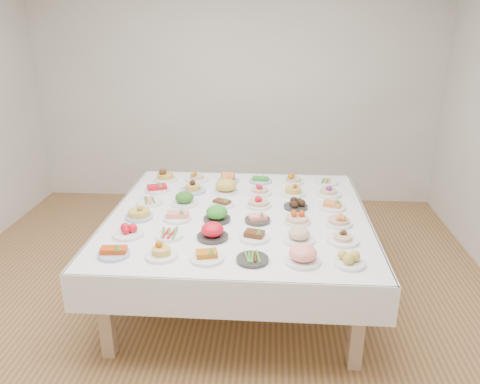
# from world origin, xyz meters

# --- Properties ---
(room_envelope) EXTENTS (5.02, 5.02, 2.81)m
(room_envelope) POSITION_xyz_m (0.00, 0.00, 1.83)
(room_envelope) COLOR #A66E45
(room_envelope) RESTS_ON ground
(display_table) EXTENTS (2.09, 2.09, 0.75)m
(display_table) POSITION_xyz_m (0.22, 0.22, 0.68)
(display_table) COLOR white
(display_table) RESTS_ON ground
(dish_0) EXTENTS (0.21, 0.21, 0.09)m
(dish_0) POSITION_xyz_m (-0.56, -0.56, 0.79)
(dish_0) COLOR #4C66B2
(dish_0) RESTS_ON display_table
(dish_1) EXTENTS (0.21, 0.21, 0.11)m
(dish_1) POSITION_xyz_m (-0.24, -0.55, 0.80)
(dish_1) COLOR white
(dish_1) RESTS_ON display_table
(dish_2) EXTENTS (0.23, 0.23, 0.10)m
(dish_2) POSITION_xyz_m (0.07, -0.56, 0.79)
(dish_2) COLOR white
(dish_2) RESTS_ON display_table
(dish_3) EXTENTS (0.21, 0.21, 0.05)m
(dish_3) POSITION_xyz_m (0.37, -0.57, 0.77)
(dish_3) COLOR #2E2B28
(dish_3) RESTS_ON display_table
(dish_4) EXTENTS (0.24, 0.24, 0.14)m
(dish_4) POSITION_xyz_m (0.70, -0.56, 0.81)
(dish_4) COLOR white
(dish_4) RESTS_ON display_table
(dish_5) EXTENTS (0.20, 0.20, 0.09)m
(dish_5) POSITION_xyz_m (0.99, -0.57, 0.79)
(dish_5) COLOR white
(dish_5) RESTS_ON display_table
(dish_6) EXTENTS (0.23, 0.23, 0.10)m
(dish_6) POSITION_xyz_m (-0.56, -0.24, 0.79)
(dish_6) COLOR white
(dish_6) RESTS_ON display_table
(dish_7) EXTENTS (0.20, 0.20, 0.05)m
(dish_7) POSITION_xyz_m (-0.25, -0.25, 0.77)
(dish_7) COLOR white
(dish_7) RESTS_ON display_table
(dish_8) EXTENTS (0.23, 0.23, 0.14)m
(dish_8) POSITION_xyz_m (0.07, -0.25, 0.82)
(dish_8) COLOR #2E2B28
(dish_8) RESTS_ON display_table
(dish_9) EXTENTS (0.21, 0.21, 0.09)m
(dish_9) POSITION_xyz_m (0.37, -0.24, 0.79)
(dish_9) COLOR white
(dish_9) RESTS_ON display_table
(dish_10) EXTENTS (0.22, 0.22, 0.11)m
(dish_10) POSITION_xyz_m (0.69, -0.25, 0.80)
(dish_10) COLOR white
(dish_10) RESTS_ON display_table
(dish_11) EXTENTS (0.23, 0.23, 0.11)m
(dish_11) POSITION_xyz_m (0.99, -0.24, 0.80)
(dish_11) COLOR white
(dish_11) RESTS_ON display_table
(dish_12) EXTENTS (0.22, 0.22, 0.14)m
(dish_12) POSITION_xyz_m (-0.56, 0.07, 0.82)
(dish_12) COLOR #4C66B2
(dish_12) RESTS_ON display_table
(dish_13) EXTENTS (0.22, 0.22, 0.10)m
(dish_13) POSITION_xyz_m (-0.25, 0.06, 0.79)
(dish_13) COLOR white
(dish_13) RESTS_ON display_table
(dish_14) EXTENTS (0.21, 0.21, 0.12)m
(dish_14) POSITION_xyz_m (0.06, 0.06, 0.80)
(dish_14) COLOR #2E2B28
(dish_14) RESTS_ON display_table
(dish_15) EXTENTS (0.20, 0.20, 0.08)m
(dish_15) POSITION_xyz_m (0.38, 0.06, 0.78)
(dish_15) COLOR #2E2B28
(dish_15) RESTS_ON display_table
(dish_16) EXTENTS (0.20, 0.20, 0.12)m
(dish_16) POSITION_xyz_m (0.69, 0.06, 0.81)
(dish_16) COLOR white
(dish_16) RESTS_ON display_table
(dish_17) EXTENTS (0.21, 0.21, 0.12)m
(dish_17) POSITION_xyz_m (1.00, 0.05, 0.81)
(dish_17) COLOR white
(dish_17) RESTS_ON display_table
(dish_18) EXTENTS (0.23, 0.23, 0.05)m
(dish_18) POSITION_xyz_m (-0.56, 0.38, 0.77)
(dish_18) COLOR white
(dish_18) RESTS_ON display_table
(dish_19) EXTENTS (0.22, 0.22, 0.13)m
(dish_19) POSITION_xyz_m (-0.25, 0.37, 0.81)
(dish_19) COLOR white
(dish_19) RESTS_ON display_table
(dish_20) EXTENTS (0.20, 0.20, 0.09)m
(dish_20) POSITION_xyz_m (0.07, 0.38, 0.78)
(dish_20) COLOR white
(dish_20) RESTS_ON display_table
(dish_21) EXTENTS (0.23, 0.23, 0.13)m
(dish_21) POSITION_xyz_m (0.38, 0.38, 0.81)
(dish_21) COLOR white
(dish_21) RESTS_ON display_table
(dish_22) EXTENTS (0.20, 0.20, 0.08)m
(dish_22) POSITION_xyz_m (0.69, 0.36, 0.78)
(dish_22) COLOR #2E2B28
(dish_22) RESTS_ON display_table
(dish_23) EXTENTS (0.22, 0.22, 0.10)m
(dish_23) POSITION_xyz_m (0.99, 0.38, 0.79)
(dish_23) COLOR white
(dish_23) RESTS_ON display_table
(dish_24) EXTENTS (0.21, 0.21, 0.10)m
(dish_24) POSITION_xyz_m (-0.56, 0.68, 0.79)
(dish_24) COLOR white
(dish_24) RESTS_ON display_table
(dish_25) EXTENTS (0.23, 0.23, 0.13)m
(dish_25) POSITION_xyz_m (-0.23, 0.68, 0.81)
(dish_25) COLOR #4C66B2
(dish_25) RESTS_ON display_table
(dish_26) EXTENTS (0.22, 0.22, 0.13)m
(dish_26) POSITION_xyz_m (0.07, 0.69, 0.81)
(dish_26) COLOR white
(dish_26) RESTS_ON display_table
(dish_27) EXTENTS (0.21, 0.21, 0.11)m
(dish_27) POSITION_xyz_m (0.38, 0.68, 0.80)
(dish_27) COLOR white
(dish_27) RESTS_ON display_table
(dish_28) EXTENTS (0.21, 0.21, 0.12)m
(dish_28) POSITION_xyz_m (0.68, 0.67, 0.80)
(dish_28) COLOR white
(dish_28) RESTS_ON display_table
(dish_29) EXTENTS (0.23, 0.23, 0.12)m
(dish_29) POSITION_xyz_m (0.99, 0.69, 0.81)
(dish_29) COLOR white
(dish_29) RESTS_ON display_table
(dish_30) EXTENTS (0.23, 0.22, 0.13)m
(dish_30) POSITION_xyz_m (-0.55, 0.98, 0.81)
(dish_30) COLOR white
(dish_30) RESTS_ON display_table
(dish_31) EXTENTS (0.23, 0.23, 0.12)m
(dish_31) POSITION_xyz_m (-0.25, 1.00, 0.80)
(dish_31) COLOR white
(dish_31) RESTS_ON display_table
(dish_32) EXTENTS (0.21, 0.21, 0.10)m
(dish_32) POSITION_xyz_m (0.06, 0.99, 0.79)
(dish_32) COLOR #4C66B2
(dish_32) RESTS_ON display_table
(dish_33) EXTENTS (0.21, 0.21, 0.09)m
(dish_33) POSITION_xyz_m (0.37, 1.00, 0.79)
(dish_33) COLOR #4C66B2
(dish_33) RESTS_ON display_table
(dish_34) EXTENTS (0.20, 0.20, 0.12)m
(dish_34) POSITION_xyz_m (0.69, 1.00, 0.80)
(dish_34) COLOR white
(dish_34) RESTS_ON display_table
(dish_35) EXTENTS (0.22, 0.22, 0.05)m
(dish_35) POSITION_xyz_m (1.01, 1.00, 0.77)
(dish_35) COLOR white
(dish_35) RESTS_ON display_table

